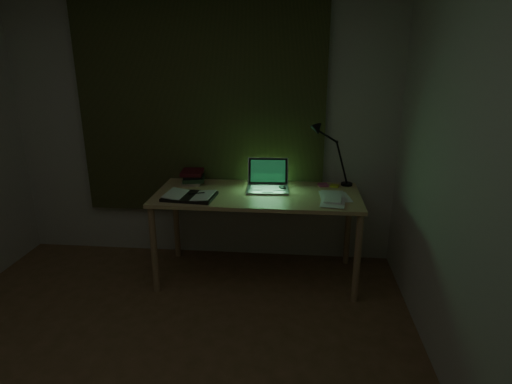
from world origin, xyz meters
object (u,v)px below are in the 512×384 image
book_stack (193,176)px  desk_lamp (349,155)px  laptop (268,176)px  open_textbook (190,196)px  loose_papers (327,199)px  desk (257,236)px

book_stack → desk_lamp: size_ratio=0.41×
laptop → open_textbook: bearing=-161.3°
laptop → desk_lamp: desk_lamp is taller
laptop → desk_lamp: 0.73m
book_stack → loose_papers: size_ratio=0.70×
laptop → desk_lamp: bearing=14.6°
laptop → loose_papers: bearing=-24.4°
desk → loose_papers: size_ratio=5.33×
open_textbook → book_stack: bearing=104.6°
desk → desk_lamp: 1.05m
book_stack → open_textbook: bearing=-80.6°
desk → desk_lamp: desk_lamp is taller
desk_lamp → loose_papers: bearing=-118.9°
laptop → book_stack: bearing=163.1°
laptop → book_stack: 0.70m
desk → loose_papers: 0.70m
book_stack → desk_lamp: 1.38m
book_stack → loose_papers: bearing=-16.8°
desk → open_textbook: bearing=-162.1°
desk → laptop: laptop is taller
open_textbook → book_stack: size_ratio=1.80×
desk → book_stack: bearing=158.2°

